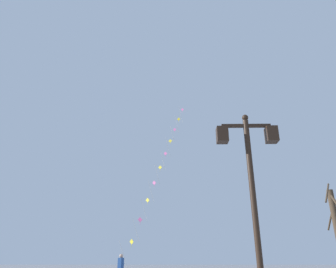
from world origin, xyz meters
TOP-DOWN VIEW (x-y plane):
  - twin_lantern_lamp_post at (2.95, 6.27)m, footprint 1.52×0.28m
  - kite_train at (-0.11, 26.22)m, footprint 4.98×10.17m
  - kite_flyer at (-2.20, 19.77)m, footprint 0.35×0.63m

SIDE VIEW (x-z plane):
  - kite_flyer at x=-2.20m, z-range 0.05..1.76m
  - twin_lantern_lamp_post at x=2.95m, z-range 0.94..5.80m
  - kite_train at x=-0.11m, z-range 0.29..17.86m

